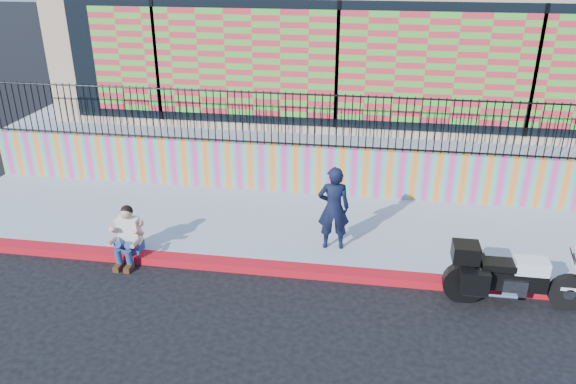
# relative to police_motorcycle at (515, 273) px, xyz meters

# --- Properties ---
(ground) EXTENTS (90.00, 90.00, 0.00)m
(ground) POSITION_rel_police_motorcycle_xyz_m (-3.25, 0.35, -0.58)
(ground) COLOR black
(ground) RESTS_ON ground
(red_curb) EXTENTS (16.00, 0.30, 0.15)m
(red_curb) POSITION_rel_police_motorcycle_xyz_m (-3.25, 0.35, -0.50)
(red_curb) COLOR #B60D14
(red_curb) RESTS_ON ground
(sidewalk) EXTENTS (16.00, 3.00, 0.15)m
(sidewalk) POSITION_rel_police_motorcycle_xyz_m (-3.25, 2.00, -0.50)
(sidewalk) COLOR #969FB4
(sidewalk) RESTS_ON ground
(mural_wall) EXTENTS (16.00, 0.20, 1.10)m
(mural_wall) POSITION_rel_police_motorcycle_xyz_m (-3.25, 3.60, 0.12)
(mural_wall) COLOR #DC3992
(mural_wall) RESTS_ON sidewalk
(metal_fence) EXTENTS (15.80, 0.04, 1.20)m
(metal_fence) POSITION_rel_police_motorcycle_xyz_m (-3.25, 3.60, 1.27)
(metal_fence) COLOR black
(metal_fence) RESTS_ON mural_wall
(elevated_platform) EXTENTS (16.00, 10.00, 1.25)m
(elevated_platform) POSITION_rel_police_motorcycle_xyz_m (-3.25, 8.70, 0.05)
(elevated_platform) COLOR #969FB4
(elevated_platform) RESTS_ON ground
(storefront_building) EXTENTS (14.00, 8.06, 4.00)m
(storefront_building) POSITION_rel_police_motorcycle_xyz_m (-3.25, 8.48, 2.67)
(storefront_building) COLOR tan
(storefront_building) RESTS_ON elevated_platform
(police_motorcycle) EXTENTS (2.22, 0.73, 1.38)m
(police_motorcycle) POSITION_rel_police_motorcycle_xyz_m (0.00, 0.00, 0.00)
(police_motorcycle) COLOR black
(police_motorcycle) RESTS_ON ground
(police_officer) EXTENTS (0.63, 0.45, 1.60)m
(police_officer) POSITION_rel_police_motorcycle_xyz_m (-2.99, 1.16, 0.37)
(police_officer) COLOR black
(police_officer) RESTS_ON sidewalk
(seated_man) EXTENTS (0.54, 0.71, 1.06)m
(seated_man) POSITION_rel_police_motorcycle_xyz_m (-6.63, 0.26, -0.13)
(seated_man) COLOR navy
(seated_man) RESTS_ON ground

